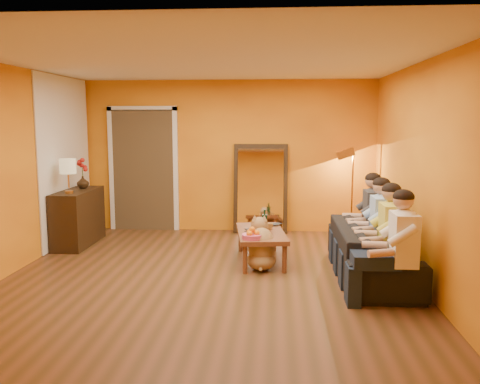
# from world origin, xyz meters

# --- Properties ---
(room_shell) EXTENTS (5.00, 5.50, 2.60)m
(room_shell) POSITION_xyz_m (0.00, 0.37, 1.30)
(room_shell) COLOR brown
(room_shell) RESTS_ON ground
(white_accent) EXTENTS (0.02, 1.90, 2.58)m
(white_accent) POSITION_xyz_m (-2.48, 1.75, 1.30)
(white_accent) COLOR white
(white_accent) RESTS_ON wall_left
(doorway_recess) EXTENTS (1.06, 0.30, 2.10)m
(doorway_recess) POSITION_xyz_m (-1.50, 2.83, 1.05)
(doorway_recess) COLOR #3F2D19
(doorway_recess) RESTS_ON floor
(door_jamb_left) EXTENTS (0.08, 0.06, 2.20)m
(door_jamb_left) POSITION_xyz_m (-2.07, 2.71, 1.05)
(door_jamb_left) COLOR white
(door_jamb_left) RESTS_ON wall_back
(door_jamb_right) EXTENTS (0.08, 0.06, 2.20)m
(door_jamb_right) POSITION_xyz_m (-0.93, 2.71, 1.05)
(door_jamb_right) COLOR white
(door_jamb_right) RESTS_ON wall_back
(door_header) EXTENTS (1.22, 0.06, 0.08)m
(door_header) POSITION_xyz_m (-1.50, 2.71, 2.12)
(door_header) COLOR white
(door_header) RESTS_ON wall_back
(mirror_frame) EXTENTS (0.92, 0.27, 1.51)m
(mirror_frame) POSITION_xyz_m (0.55, 2.63, 0.76)
(mirror_frame) COLOR black
(mirror_frame) RESTS_ON floor
(mirror_glass) EXTENTS (0.78, 0.21, 1.35)m
(mirror_glass) POSITION_xyz_m (0.55, 2.59, 0.76)
(mirror_glass) COLOR white
(mirror_glass) RESTS_ON mirror_frame
(sideboard) EXTENTS (0.44, 1.18, 0.85)m
(sideboard) POSITION_xyz_m (-2.24, 1.55, 0.42)
(sideboard) COLOR black
(sideboard) RESTS_ON floor
(table_lamp) EXTENTS (0.24, 0.24, 0.51)m
(table_lamp) POSITION_xyz_m (-2.24, 1.25, 1.10)
(table_lamp) COLOR beige
(table_lamp) RESTS_ON sideboard
(sofa) EXTENTS (2.16, 0.84, 0.63)m
(sofa) POSITION_xyz_m (2.00, 0.23, 0.32)
(sofa) COLOR black
(sofa) RESTS_ON floor
(coffee_table) EXTENTS (0.76, 1.29, 0.42)m
(coffee_table) POSITION_xyz_m (0.62, 0.79, 0.21)
(coffee_table) COLOR brown
(coffee_table) RESTS_ON floor
(floor_lamp) EXTENTS (0.33, 0.28, 1.44)m
(floor_lamp) POSITION_xyz_m (2.06, 2.35, 0.72)
(floor_lamp) COLOR #C7873A
(floor_lamp) RESTS_ON floor
(dog) EXTENTS (0.53, 0.67, 0.69)m
(dog) POSITION_xyz_m (0.63, 0.46, 0.34)
(dog) COLOR olive
(dog) RESTS_ON floor
(person_far_left) EXTENTS (0.70, 0.44, 1.22)m
(person_far_left) POSITION_xyz_m (2.13, -0.77, 0.61)
(person_far_left) COLOR white
(person_far_left) RESTS_ON sofa
(person_mid_left) EXTENTS (0.70, 0.44, 1.22)m
(person_mid_left) POSITION_xyz_m (2.13, -0.22, 0.61)
(person_mid_left) COLOR #D4CD46
(person_mid_left) RESTS_ON sofa
(person_mid_right) EXTENTS (0.70, 0.44, 1.22)m
(person_mid_right) POSITION_xyz_m (2.13, 0.33, 0.61)
(person_mid_right) COLOR #9BC0F0
(person_mid_right) RESTS_ON sofa
(person_far_right) EXTENTS (0.70, 0.44, 1.22)m
(person_far_right) POSITION_xyz_m (2.13, 0.88, 0.61)
(person_far_right) COLOR #34353A
(person_far_right) RESTS_ON sofa
(fruit_bowl) EXTENTS (0.26, 0.26, 0.16)m
(fruit_bowl) POSITION_xyz_m (0.52, 0.34, 0.50)
(fruit_bowl) COLOR #D44A73
(fruit_bowl) RESTS_ON coffee_table
(wine_bottle) EXTENTS (0.07, 0.07, 0.31)m
(wine_bottle) POSITION_xyz_m (0.67, 0.74, 0.58)
(wine_bottle) COLOR black
(wine_bottle) RESTS_ON coffee_table
(tumbler) EXTENTS (0.11, 0.11, 0.09)m
(tumbler) POSITION_xyz_m (0.74, 0.91, 0.46)
(tumbler) COLOR #B27F3F
(tumbler) RESTS_ON coffee_table
(laptop) EXTENTS (0.35, 0.33, 0.02)m
(laptop) POSITION_xyz_m (0.80, 1.14, 0.43)
(laptop) COLOR black
(laptop) RESTS_ON coffee_table
(book_lower) EXTENTS (0.25, 0.29, 0.02)m
(book_lower) POSITION_xyz_m (0.44, 0.59, 0.43)
(book_lower) COLOR black
(book_lower) RESTS_ON coffee_table
(book_mid) EXTENTS (0.20, 0.27, 0.02)m
(book_mid) POSITION_xyz_m (0.45, 0.60, 0.45)
(book_mid) COLOR #B31A14
(book_mid) RESTS_ON book_lower
(book_upper) EXTENTS (0.22, 0.25, 0.02)m
(book_upper) POSITION_xyz_m (0.44, 0.58, 0.47)
(book_upper) COLOR black
(book_upper) RESTS_ON book_mid
(vase) EXTENTS (0.19, 0.19, 0.19)m
(vase) POSITION_xyz_m (-2.24, 1.80, 0.95)
(vase) COLOR black
(vase) RESTS_ON sideboard
(flowers) EXTENTS (0.17, 0.17, 0.48)m
(flowers) POSITION_xyz_m (-2.24, 1.80, 1.21)
(flowers) COLOR #B31A14
(flowers) RESTS_ON vase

